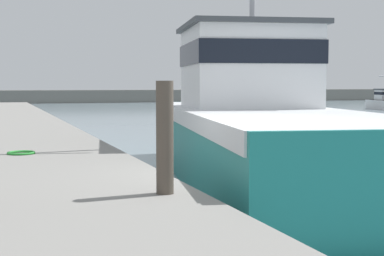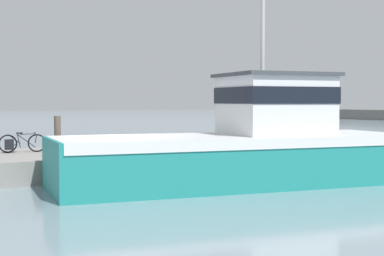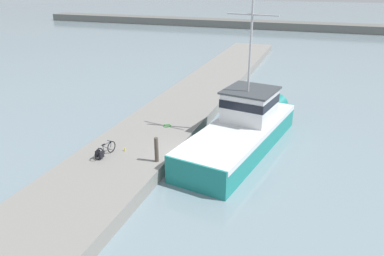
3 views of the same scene
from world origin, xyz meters
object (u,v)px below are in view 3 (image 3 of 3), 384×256
(fishing_boat_main, at_px, (244,128))
(mooring_post, at_px, (156,150))
(water_bottle_on_curb, at_px, (125,149))
(bicycle_touring, at_px, (104,151))

(fishing_boat_main, xyz_separation_m, mooring_post, (-3.86, -5.48, 0.23))
(fishing_boat_main, relative_size, mooring_post, 9.80)
(water_bottle_on_curb, bearing_deg, fishing_boat_main, 37.89)
(fishing_boat_main, relative_size, bicycle_touring, 8.16)
(bicycle_touring, xyz_separation_m, mooring_post, (3.20, 0.51, 0.38))
(fishing_boat_main, bearing_deg, water_bottle_on_curb, -131.90)
(bicycle_touring, height_order, water_bottle_on_curb, bicycle_touring)
(mooring_post, bearing_deg, fishing_boat_main, 54.82)
(water_bottle_on_curb, bearing_deg, bicycle_touring, -125.58)
(water_bottle_on_curb, bearing_deg, mooring_post, -14.03)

